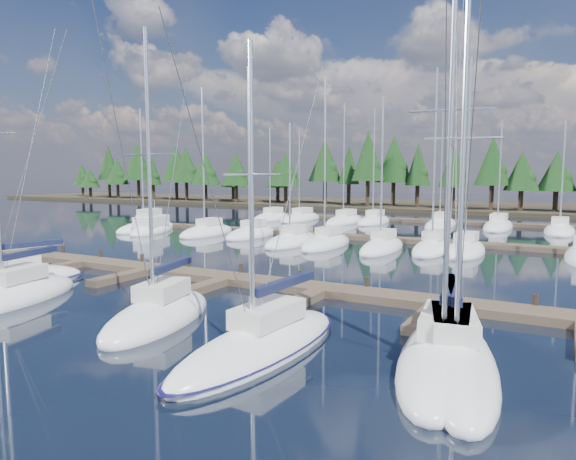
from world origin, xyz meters
The scene contains 13 objects.
ground centered at (0.00, 30.00, 0.00)m, with size 260.00×260.00×0.00m, color black.
far_shore centered at (0.00, 90.00, 0.30)m, with size 220.00×30.00×0.60m, color #2E2719.
main_dock centered at (0.00, 17.36, 0.20)m, with size 44.00×6.13×0.90m.
back_docks centered at (0.00, 49.58, 0.20)m, with size 50.00×21.80×0.40m.
front_sailboat_1 centered at (-10.36, 10.72, 0.29)m, with size 4.96×9.77×15.56m.
front_sailboat_2 centered at (-6.83, 8.87, 0.29)m, with size 4.61×8.79×14.84m.
front_sailboat_3 centered at (2.02, 9.76, 0.29)m, with size 4.38×8.03×12.85m.
front_sailboat_4 centered at (7.84, 8.61, 0.27)m, with size 3.31×9.68×11.41m.
front_sailboat_5 centered at (14.04, 10.59, 0.28)m, with size 4.98×10.20×13.40m.
front_sailboat_6 centered at (13.70, 10.68, 0.29)m, with size 4.03×9.88×14.98m.
back_sailboat_rows centered at (0.50, 45.13, 0.27)m, with size 49.36×32.41×17.30m.
motor_yacht_left centered at (-22.09, 34.73, 0.47)m, with size 5.31×8.87×4.20m.
tree_line centered at (-1.04, 80.26, 7.36)m, with size 185.61×11.79×13.07m.
Camera 1 is at (17.06, -6.26, 6.32)m, focal length 32.00 mm.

